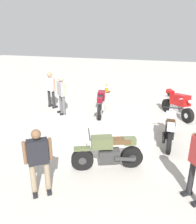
% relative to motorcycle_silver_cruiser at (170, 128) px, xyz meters
% --- Properties ---
extents(ground_plane, '(40.00, 40.00, 0.00)m').
position_rel_motorcycle_silver_cruiser_xyz_m(ground_plane, '(-0.59, -2.29, -0.52)').
color(ground_plane, '#B7B2A8').
extents(motorcycle_silver_cruiser, '(2.09, 0.70, 1.09)m').
position_rel_motorcycle_silver_cruiser_xyz_m(motorcycle_silver_cruiser, '(0.00, 0.00, 0.00)').
color(motorcycle_silver_cruiser, black).
rests_on(motorcycle_silver_cruiser, ground).
extents(motorcycle_red_sportbike, '(1.71, 1.28, 1.14)m').
position_rel_motorcycle_silver_cruiser_xyz_m(motorcycle_red_sportbike, '(-2.53, 0.36, 0.07)').
color(motorcycle_red_sportbike, black).
rests_on(motorcycle_red_sportbike, ground).
extents(motorcycle_olive_vintage, '(0.94, 1.87, 1.07)m').
position_rel_motorcycle_silver_cruiser_xyz_m(motorcycle_olive_vintage, '(2.00, -1.61, -0.03)').
color(motorcycle_olive_vintage, black).
rests_on(motorcycle_olive_vintage, ground).
extents(motorcycle_maroon_cruiser, '(2.08, 0.70, 1.09)m').
position_rel_motorcycle_silver_cruiser_xyz_m(motorcycle_maroon_cruiser, '(-2.04, -2.90, 0.00)').
color(motorcycle_maroon_cruiser, black).
rests_on(motorcycle_maroon_cruiser, ground).
extents(person_in_gray_shirt, '(0.54, 0.56, 1.69)m').
position_rel_motorcycle_silver_cruiser_xyz_m(person_in_gray_shirt, '(-1.56, -4.56, 0.45)').
color(person_in_gray_shirt, '#59595B').
rests_on(person_in_gray_shirt, ground).
extents(person_in_black_shirt, '(0.49, 0.57, 1.61)m').
position_rel_motorcycle_silver_cruiser_xyz_m(person_in_black_shirt, '(3.38, -2.86, 0.39)').
color(person_in_black_shirt, gray).
rests_on(person_in_black_shirt, ground).
extents(person_in_white_shirt, '(0.47, 0.63, 1.71)m').
position_rel_motorcycle_silver_cruiser_xyz_m(person_in_white_shirt, '(-2.18, -5.40, 0.46)').
color(person_in_white_shirt, '#262628').
rests_on(person_in_white_shirt, ground).
extents(traffic_cone, '(0.36, 0.36, 0.53)m').
position_rel_motorcycle_silver_cruiser_xyz_m(traffic_cone, '(-5.58, -3.52, -0.26)').
color(traffic_cone, black).
rests_on(traffic_cone, ground).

